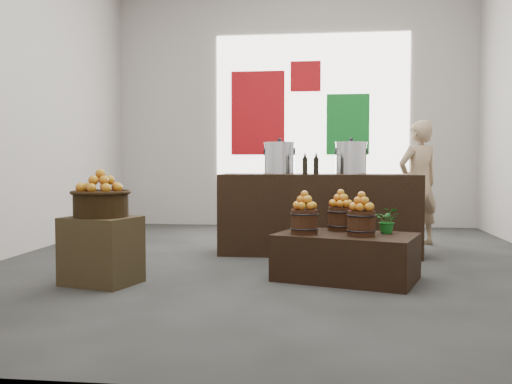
# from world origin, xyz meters

# --- Properties ---
(ground) EXTENTS (7.00, 7.00, 0.00)m
(ground) POSITION_xyz_m (0.00, 0.00, 0.00)
(ground) COLOR #393937
(ground) RESTS_ON ground
(back_wall) EXTENTS (6.00, 0.04, 4.00)m
(back_wall) POSITION_xyz_m (0.00, 3.50, 2.00)
(back_wall) COLOR #B4ADA6
(back_wall) RESTS_ON ground
(back_opening) EXTENTS (3.20, 0.02, 2.40)m
(back_opening) POSITION_xyz_m (0.30, 3.48, 2.00)
(back_opening) COLOR white
(back_opening) RESTS_ON back_wall
(deco_red_left) EXTENTS (0.90, 0.04, 1.40)m
(deco_red_left) POSITION_xyz_m (-0.60, 3.47, 1.90)
(deco_red_left) COLOR #AE0D12
(deco_red_left) RESTS_ON back_wall
(deco_green_right) EXTENTS (0.70, 0.04, 1.00)m
(deco_green_right) POSITION_xyz_m (0.90, 3.47, 1.70)
(deco_green_right) COLOR #127524
(deco_green_right) RESTS_ON back_wall
(deco_red_upper) EXTENTS (0.50, 0.04, 0.50)m
(deco_red_upper) POSITION_xyz_m (0.20, 3.47, 2.50)
(deco_red_upper) COLOR #AE0D12
(deco_red_upper) RESTS_ON back_wall
(crate) EXTENTS (0.71, 0.63, 0.59)m
(crate) POSITION_xyz_m (-1.44, -1.32, 0.30)
(crate) COLOR #483921
(crate) RESTS_ON ground
(wicker_basket) EXTENTS (0.48, 0.48, 0.22)m
(wicker_basket) POSITION_xyz_m (-1.44, -1.32, 0.70)
(wicker_basket) COLOR black
(wicker_basket) RESTS_ON crate
(apples_in_basket) EXTENTS (0.37, 0.37, 0.20)m
(apples_in_basket) POSITION_xyz_m (-1.44, -1.32, 0.91)
(apples_in_basket) COLOR #950410
(apples_in_basket) RESTS_ON wicker_basket
(display_table) EXTENTS (1.39, 1.09, 0.42)m
(display_table) POSITION_xyz_m (0.71, -0.89, 0.21)
(display_table) COLOR black
(display_table) RESTS_ON ground
(apple_bucket_front_left) EXTENTS (0.24, 0.24, 0.23)m
(apple_bucket_front_left) POSITION_xyz_m (0.33, -0.94, 0.53)
(apple_bucket_front_left) COLOR #3E1C10
(apple_bucket_front_left) RESTS_ON display_table
(apples_in_bucket_front_left) EXTENTS (0.18, 0.18, 0.16)m
(apples_in_bucket_front_left) POSITION_xyz_m (0.33, -0.94, 0.73)
(apples_in_bucket_front_left) COLOR #950410
(apples_in_bucket_front_left) RESTS_ON apple_bucket_front_left
(apple_bucket_front_right) EXTENTS (0.24, 0.24, 0.23)m
(apple_bucket_front_right) POSITION_xyz_m (0.84, -1.03, 0.53)
(apple_bucket_front_right) COLOR #3E1C10
(apple_bucket_front_right) RESTS_ON display_table
(apples_in_bucket_front_right) EXTENTS (0.18, 0.18, 0.16)m
(apples_in_bucket_front_right) POSITION_xyz_m (0.84, -1.03, 0.73)
(apples_in_bucket_front_right) COLOR #950410
(apples_in_bucket_front_right) RESTS_ON apple_bucket_front_right
(apple_bucket_rear) EXTENTS (0.24, 0.24, 0.23)m
(apple_bucket_rear) POSITION_xyz_m (0.67, -0.64, 0.53)
(apple_bucket_rear) COLOR #3E1C10
(apple_bucket_rear) RESTS_ON display_table
(apples_in_bucket_rear) EXTENTS (0.18, 0.18, 0.16)m
(apples_in_bucket_rear) POSITION_xyz_m (0.67, -0.64, 0.73)
(apples_in_bucket_rear) COLOR #950410
(apples_in_bucket_rear) RESTS_ON apple_bucket_rear
(herb_garnish_right) EXTENTS (0.26, 0.24, 0.24)m
(herb_garnish_right) POSITION_xyz_m (1.09, -0.81, 0.54)
(herb_garnish_right) COLOR #14621B
(herb_garnish_right) RESTS_ON display_table
(herb_garnish_left) EXTENTS (0.20, 0.17, 0.30)m
(herb_garnish_left) POSITION_xyz_m (0.29, -0.58, 0.57)
(herb_garnish_left) COLOR #14621B
(herb_garnish_left) RESTS_ON display_table
(counter) EXTENTS (2.30, 0.77, 0.94)m
(counter) POSITION_xyz_m (0.46, 0.57, 0.47)
(counter) COLOR black
(counter) RESTS_ON ground
(stock_pot_left) EXTENTS (0.35, 0.35, 0.35)m
(stock_pot_left) POSITION_xyz_m (-0.01, 0.57, 1.11)
(stock_pot_left) COLOR silver
(stock_pot_left) RESTS_ON counter
(stock_pot_center) EXTENTS (0.35, 0.35, 0.35)m
(stock_pot_center) POSITION_xyz_m (0.82, 0.56, 1.11)
(stock_pot_center) COLOR silver
(stock_pot_center) RESTS_ON counter
(oil_cruets) EXTENTS (0.17, 0.07, 0.26)m
(oil_cruets) POSITION_xyz_m (0.45, 0.34, 1.07)
(oil_cruets) COLOR black
(oil_cruets) RESTS_ON counter
(shopper) EXTENTS (0.70, 0.63, 1.61)m
(shopper) POSITION_xyz_m (1.72, 1.43, 0.81)
(shopper) COLOR tan
(shopper) RESTS_ON ground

